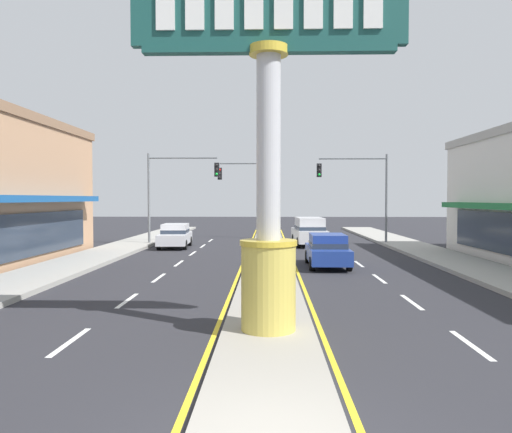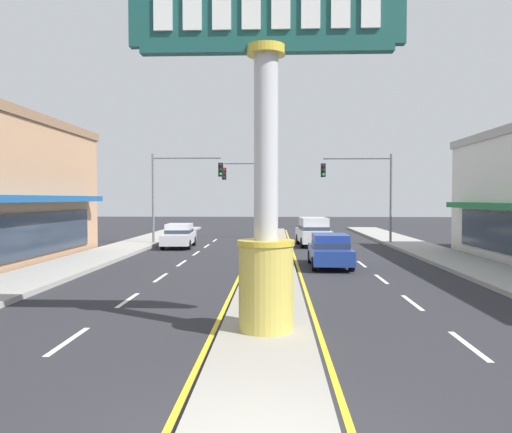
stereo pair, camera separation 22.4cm
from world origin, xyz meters
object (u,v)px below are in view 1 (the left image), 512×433
object	(u,v)px
district_sign	(269,156)
sedan_far_right_lane	(327,250)
traffic_light_right_side	(361,183)
sedan_near_right_lane	(175,235)
traffic_light_left_side	(175,182)
traffic_light_median_far	(252,185)
suv_near_left_lane	(309,231)

from	to	relation	value
district_sign	sedan_far_right_lane	bearing A→B (deg)	76.72
district_sign	traffic_light_right_side	bearing A→B (deg)	74.46
district_sign	sedan_far_right_lane	world-z (taller)	district_sign
sedan_far_right_lane	sedan_near_right_lane	bearing A→B (deg)	134.75
traffic_light_left_side	traffic_light_right_side	distance (m)	12.64
traffic_light_median_far	suv_near_left_lane	bearing A→B (deg)	-53.16
traffic_light_right_side	sedan_near_right_lane	bearing A→B (deg)	-169.31
traffic_light_left_side	suv_near_left_lane	world-z (taller)	traffic_light_left_side
district_sign	sedan_near_right_lane	xyz separation A→B (m)	(-6.02, 20.35, -3.35)
sedan_far_right_lane	traffic_light_median_far	bearing A→B (deg)	104.53
traffic_light_left_side	sedan_far_right_lane	world-z (taller)	traffic_light_left_side
sedan_near_right_lane	traffic_light_right_side	bearing A→B (deg)	10.69
traffic_light_right_side	suv_near_left_lane	world-z (taller)	traffic_light_right_side
traffic_light_left_side	traffic_light_right_side	world-z (taller)	same
sedan_far_right_lane	suv_near_left_lane	xyz separation A→B (m)	(0.00, 10.18, 0.20)
sedan_near_right_lane	district_sign	bearing A→B (deg)	-73.51
traffic_light_right_side	traffic_light_left_side	bearing A→B (deg)	-176.04
traffic_light_right_side	sedan_near_right_lane	xyz separation A→B (m)	(-12.33, -2.33, -3.46)
suv_near_left_lane	sedan_far_right_lane	bearing A→B (deg)	-90.03
suv_near_left_lane	traffic_light_left_side	bearing A→B (deg)	179.39
traffic_light_left_side	sedan_near_right_lane	world-z (taller)	traffic_light_left_side
district_sign	sedan_near_right_lane	bearing A→B (deg)	106.49
traffic_light_left_side	sedan_near_right_lane	bearing A→B (deg)	-79.01
district_sign	sedan_near_right_lane	size ratio (longest dim) A/B	1.84
traffic_light_median_far	sedan_far_right_lane	size ratio (longest dim) A/B	1.44
district_sign	sedan_near_right_lane	world-z (taller)	district_sign
traffic_light_right_side	traffic_light_median_far	size ratio (longest dim) A/B	1.00
sedan_near_right_lane	suv_near_left_lane	size ratio (longest dim) A/B	0.93
traffic_light_median_far	suv_near_left_lane	world-z (taller)	traffic_light_median_far
traffic_light_right_side	traffic_light_median_far	bearing A→B (deg)	149.86
traffic_light_median_far	suv_near_left_lane	xyz separation A→B (m)	(4.04, -5.39, -3.21)
traffic_light_median_far	sedan_far_right_lane	bearing A→B (deg)	-75.47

